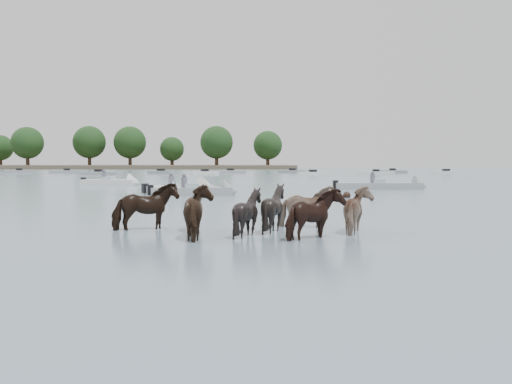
{
  "coord_description": "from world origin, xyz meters",
  "views": [
    {
      "loc": [
        -0.59,
        -14.12,
        2.01
      ],
      "look_at": [
        -0.6,
        3.26,
        1.1
      ],
      "focal_mm": 40.93,
      "sensor_mm": 36.0,
      "label": 1
    }
  ],
  "objects": [
    {
      "name": "motorboat_f",
      "position": [
        -12.43,
        35.43,
        0.23
      ],
      "size": [
        5.27,
        2.26,
        1.92
      ],
      "rotation": [
        0.0,
        0.0,
        -0.14
      ],
      "color": "silver",
      "rests_on": "ground"
    },
    {
      "name": "distant_flotilla",
      "position": [
        -0.86,
        76.22,
        0.26
      ],
      "size": [
        108.94,
        26.57,
        0.93
      ],
      "color": "gray",
      "rests_on": "ground"
    },
    {
      "name": "motorboat_c",
      "position": [
        9.11,
        28.2,
        0.22
      ],
      "size": [
        6.89,
        1.82,
        1.92
      ],
      "rotation": [
        0.0,
        0.0,
        0.03
      ],
      "color": "gray",
      "rests_on": "ground"
    },
    {
      "name": "motorboat_a",
      "position": [
        -5.05,
        23.73,
        0.23
      ],
      "size": [
        4.98,
        4.16,
        1.92
      ],
      "rotation": [
        0.0,
        0.0,
        0.61
      ],
      "color": "silver",
      "rests_on": "ground"
    },
    {
      "name": "treeline",
      "position": [
        -65.12,
        151.73,
        6.82
      ],
      "size": [
        150.42,
        20.8,
        12.24
      ],
      "color": "#382619",
      "rests_on": "ground"
    },
    {
      "name": "ground",
      "position": [
        0.0,
        0.0,
        0.0
      ],
      "size": [
        400.0,
        400.0,
        0.0
      ],
      "primitive_type": "plane",
      "color": "slate",
      "rests_on": "ground"
    },
    {
      "name": "shoreline",
      "position": [
        -70.0,
        150.0,
        0.5
      ],
      "size": [
        160.0,
        30.0,
        1.0
      ],
      "primitive_type": "cube",
      "color": "#4C4233",
      "rests_on": "ground"
    },
    {
      "name": "pony_herd",
      "position": [
        -0.69,
        2.23,
        0.58
      ],
      "size": [
        8.02,
        4.03,
        1.59
      ],
      "color": "black",
      "rests_on": "ground"
    },
    {
      "name": "swimming_pony",
      "position": [
        4.43,
        18.39,
        0.1
      ],
      "size": [
        0.72,
        0.44,
        0.44
      ],
      "color": "black",
      "rests_on": "ground"
    },
    {
      "name": "motorboat_b",
      "position": [
        -3.73,
        20.52,
        0.23
      ],
      "size": [
        5.44,
        2.78,
        1.92
      ],
      "rotation": [
        0.0,
        0.0,
        0.24
      ],
      "color": "gray",
      "rests_on": "ground"
    }
  ]
}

